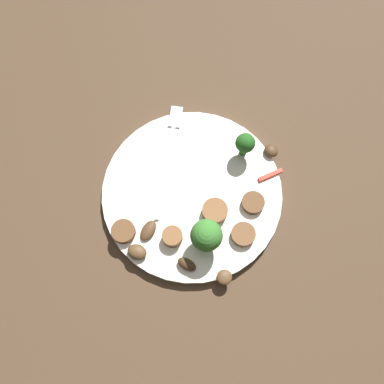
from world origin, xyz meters
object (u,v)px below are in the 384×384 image
Objects in this scene: broccoli_floret_1 at (245,144)px; sausage_slice_0 at (243,234)px; mushroom_0 at (137,252)px; sausage_slice_2 at (172,237)px; plate at (192,194)px; mushroom_3 at (187,264)px; pepper_strip_1 at (270,175)px; fork at (169,152)px; sausage_slice_3 at (123,231)px; mushroom_1 at (271,151)px; mushroom_2 at (224,277)px; broccoli_floret_0 at (206,236)px; sausage_slice_4 at (253,203)px; sausage_slice_1 at (215,211)px; mushroom_4 at (148,231)px.

broccoli_floret_1 is 1.36× the size of sausage_slice_0.
mushroom_0 is at bearing 115.43° from sausage_slice_0.
plate is at bearing -5.96° from sausage_slice_2.
mushroom_3 reaches higher than pepper_strip_1.
fork is 6.77× the size of mushroom_0.
sausage_slice_3 and mushroom_1 have the same top height.
broccoli_floret_1 is at bearing 5.91° from mushroom_2.
broccoli_floret_0 is 0.05m from mushroom_3.
sausage_slice_4 reaches higher than pepper_strip_1.
broccoli_floret_0 is 2.73× the size of mushroom_1.
broccoli_floret_0 is 1.80× the size of sausage_slice_4.
fork and pepper_strip_1 have the same top height.
broccoli_floret_0 is at bearing 144.91° from sausage_slice_4.
sausage_slice_1 is at bearing -61.27° from sausage_slice_3.
sausage_slice_3 is 1.54× the size of mushroom_1.
sausage_slice_3 is 1.22× the size of mushroom_3.
mushroom_4 is 0.19m from pepper_strip_1.
sausage_slice_1 is at bearing -11.65° from mushroom_3.
plate is at bearing 35.31° from mushroom_2.
sausage_slice_3 reaches higher than plate.
sausage_slice_3 is at bearing 99.24° from broccoli_floret_0.
broccoli_floret_0 is at bearing -150.09° from fork.
broccoli_floret_1 is at bearing -22.42° from sausage_slice_2.
plate is at bearing 62.06° from sausage_slice_1.
sausage_slice_3 is (-0.04, 0.16, 0.00)m from sausage_slice_0.
fork is at bearing 51.14° from sausage_slice_1.
broccoli_floret_0 is 1.77× the size of sausage_slice_3.
sausage_slice_2 reaches higher than mushroom_2.
sausage_slice_0 is at bearing 175.86° from mushroom_1.
sausage_slice_2 is (-0.15, 0.06, -0.02)m from broccoli_floret_1.
sausage_slice_1 is 0.12m from mushroom_0.
sausage_slice_0 is 0.10m from sausage_slice_2.
sausage_slice_0 is 1.09× the size of mushroom_4.
mushroom_2 is (-0.04, -0.04, -0.03)m from broccoli_floret_0.
sausage_slice_1 is 1.09× the size of sausage_slice_3.
plate is 0.12m from mushroom_0.
sausage_slice_1 is 0.13m from sausage_slice_3.
sausage_slice_2 reaches higher than plate.
fork is 0.15m from mushroom_0.
broccoli_floret_0 is 2.17× the size of mushroom_3.
mushroom_2 is at bearing -174.09° from broccoli_floret_1.
plate is 0.08m from mushroom_4.
sausage_slice_1 is 0.07m from sausage_slice_2.
mushroom_1 is at bearing -35.98° from mushroom_0.
mushroom_0 is at bearing 134.28° from sausage_slice_1.
pepper_strip_1 is (0.10, -0.02, -0.00)m from sausage_slice_0.
fork is 6.72× the size of mushroom_3.
broccoli_floret_1 is 0.17m from sausage_slice_2.
mushroom_0 is (-0.03, 0.04, -0.00)m from sausage_slice_2.
fork is 3.10× the size of broccoli_floret_0.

